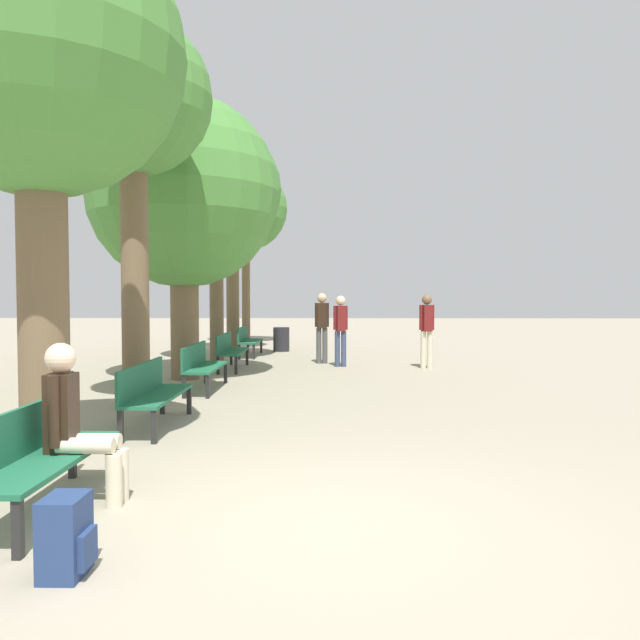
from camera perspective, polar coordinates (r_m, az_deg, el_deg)
The scene contains 18 objects.
ground_plane at distance 4.78m, azimuth -0.66°, elevation -18.18°, with size 80.00×80.00×0.00m, color gray.
bench_row_0 at distance 5.37m, azimuth -24.38°, elevation -10.81°, with size 0.47×1.83×0.81m.
bench_row_1 at distance 8.18m, azimuth -15.16°, elevation -6.20°, with size 0.47×1.83×0.81m.
bench_row_2 at distance 11.12m, azimuth -10.80°, elevation -3.92°, with size 0.47×1.83×0.81m.
bench_row_3 at distance 14.10m, azimuth -8.28°, elevation -2.58°, with size 0.47×1.83×0.81m.
bench_row_4 at distance 17.11m, azimuth -6.65°, elevation -1.71°, with size 0.47×1.83×0.81m.
tree_row_0 at distance 7.24m, azimuth -24.30°, elevation 21.00°, with size 2.88×2.88×5.54m.
tree_row_1 at distance 10.01m, azimuth -16.73°, elevation 18.33°, with size 2.31×2.31×5.73m.
tree_row_2 at distance 12.78m, azimuth -12.36°, elevation 11.21°, with size 3.76×3.76×5.57m.
tree_row_3 at distance 16.25m, azimuth -9.50°, elevation 11.57°, with size 3.31×3.31×5.98m.
tree_row_4 at distance 18.88m, azimuth -8.03°, elevation 11.42°, with size 2.33×2.33×5.95m.
tree_row_5 at distance 21.70m, azimuth -6.82°, elevation 9.97°, with size 2.84×2.84×6.03m.
person_seated at distance 5.39m, azimuth -21.42°, elevation -8.48°, with size 0.62×0.35×1.29m.
backpack at distance 4.20m, azimuth -22.21°, elevation -17.87°, with size 0.27×0.31×0.48m.
pedestrian_near at distance 15.14m, azimuth 0.18°, elevation -0.30°, with size 0.35×0.23×1.71m.
pedestrian_mid at distance 14.33m, azimuth 9.73°, elevation -0.56°, with size 0.34×0.26×1.68m.
pedestrian_far at distance 14.46m, azimuth 1.89°, elevation -0.56°, with size 0.33×0.26×1.65m.
trash_bin at distance 18.46m, azimuth -3.56°, elevation -1.78°, with size 0.48×0.48×0.71m.
Camera 1 is at (0.12, -4.47, 1.67)m, focal length 35.00 mm.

